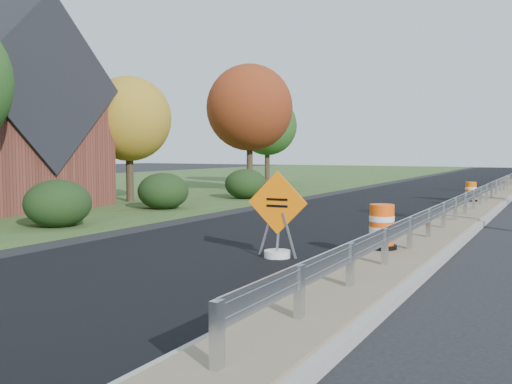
% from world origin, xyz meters
% --- Properties ---
extents(ground, '(140.00, 140.00, 0.00)m').
position_xyz_m(ground, '(0.00, 0.00, 0.00)').
color(ground, black).
rests_on(ground, ground).
extents(grass_verge_near, '(30.00, 120.00, 0.03)m').
position_xyz_m(grass_verge_near, '(-24.00, 10.00, 0.01)').
color(grass_verge_near, '#324C20').
rests_on(grass_verge_near, ground).
extents(milled_overlay, '(7.20, 120.00, 0.01)m').
position_xyz_m(milled_overlay, '(-4.40, 10.00, 0.01)').
color(milled_overlay, black).
rests_on(milled_overlay, ground).
extents(median, '(1.60, 55.00, 0.23)m').
position_xyz_m(median, '(0.00, 8.00, 0.11)').
color(median, gray).
rests_on(median, ground).
extents(guardrail, '(0.10, 46.15, 0.72)m').
position_xyz_m(guardrail, '(0.00, 9.00, 0.73)').
color(guardrail, silver).
rests_on(guardrail, median).
extents(hedge_south, '(2.09, 2.09, 1.52)m').
position_xyz_m(hedge_south, '(-11.00, -6.00, 0.76)').
color(hedge_south, black).
rests_on(hedge_south, ground).
extents(hedge_mid, '(2.09, 2.09, 1.52)m').
position_xyz_m(hedge_mid, '(-11.50, 0.00, 0.76)').
color(hedge_mid, black).
rests_on(hedge_mid, ground).
extents(hedge_north, '(2.09, 2.09, 1.52)m').
position_xyz_m(hedge_north, '(-11.00, 6.00, 0.76)').
color(hedge_north, black).
rests_on(hedge_north, ground).
extents(tree_near_yellow, '(3.96, 3.96, 5.88)m').
position_xyz_m(tree_near_yellow, '(-15.00, 2.00, 3.89)').
color(tree_near_yellow, '#473523').
rests_on(tree_near_yellow, ground).
extents(tree_near_red, '(4.95, 4.95, 7.35)m').
position_xyz_m(tree_near_red, '(-13.00, 10.00, 4.86)').
color(tree_near_red, '#473523').
rests_on(tree_near_red, ground).
extents(tree_near_back, '(4.29, 4.29, 6.37)m').
position_xyz_m(tree_near_back, '(-16.00, 18.00, 4.21)').
color(tree_near_back, '#473523').
rests_on(tree_near_back, ground).
extents(caution_sign, '(1.42, 0.59, 1.96)m').
position_xyz_m(caution_sign, '(-2.64, -7.32, 0.50)').
color(caution_sign, white).
rests_on(caution_sign, ground).
extents(barrel_median_near, '(0.68, 0.68, 0.99)m').
position_xyz_m(barrel_median_near, '(-0.55, -6.30, 0.71)').
color(barrel_median_near, black).
rests_on(barrel_median_near, median).
extents(barrel_median_mid, '(0.57, 0.57, 0.84)m').
position_xyz_m(barrel_median_mid, '(-0.55, 7.29, 0.63)').
color(barrel_median_mid, black).
rests_on(barrel_median_mid, median).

